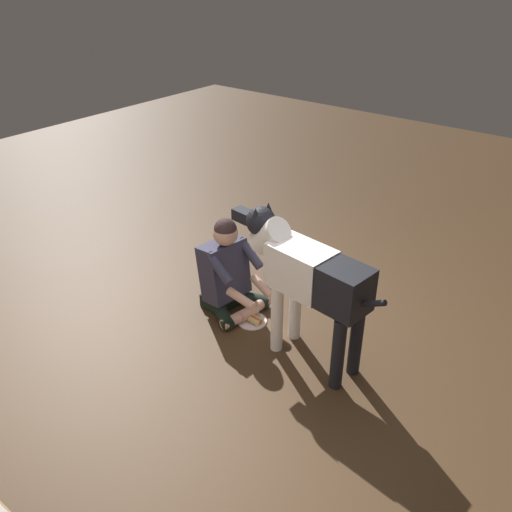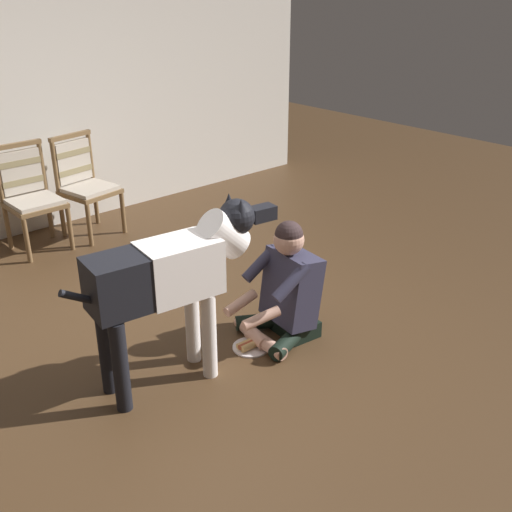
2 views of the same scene
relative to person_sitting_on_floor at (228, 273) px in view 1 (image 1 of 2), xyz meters
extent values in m
plane|color=#462F1C|center=(-0.56, 0.07, -0.36)|extent=(13.66, 13.66, 0.00)
cube|color=black|center=(0.08, -0.01, -0.30)|extent=(0.28, 0.37, 0.12)
cylinder|color=black|center=(-0.10, -0.14, -0.29)|extent=(0.41, 0.23, 0.11)
cylinder|color=tan|center=(-0.24, -0.06, -0.30)|extent=(0.11, 0.36, 0.09)
cylinder|color=black|center=(-0.06, 0.16, -0.29)|extent=(0.40, 0.31, 0.11)
cylinder|color=tan|center=(-0.22, 0.11, -0.30)|extent=(0.16, 0.37, 0.09)
cube|color=#313046|center=(0.05, -0.01, 0.02)|extent=(0.33, 0.43, 0.53)
cylinder|color=#313046|center=(-0.11, -0.16, 0.17)|extent=(0.30, 0.12, 0.24)
cylinder|color=tan|center=(-0.31, -0.09, -0.06)|extent=(0.28, 0.14, 0.12)
cylinder|color=#313046|center=(-0.07, 0.19, 0.17)|extent=(0.30, 0.12, 0.24)
cylinder|color=tan|center=(-0.27, 0.16, -0.06)|extent=(0.27, 0.08, 0.12)
sphere|color=tan|center=(0.02, 0.00, 0.38)|extent=(0.21, 0.21, 0.21)
sphere|color=#342526|center=(0.02, 0.00, 0.42)|extent=(0.19, 0.19, 0.19)
cylinder|color=white|center=(-0.66, 0.19, -0.07)|extent=(0.10, 0.10, 0.59)
cylinder|color=white|center=(-0.69, -0.02, -0.07)|extent=(0.10, 0.10, 0.59)
cylinder|color=black|center=(-1.25, 0.27, -0.07)|extent=(0.10, 0.10, 0.59)
cylinder|color=black|center=(-1.28, 0.05, -0.07)|extent=(0.10, 0.10, 0.59)
cube|color=white|center=(-0.80, 0.10, 0.40)|extent=(0.50, 0.36, 0.34)
cube|color=black|center=(-1.16, 0.15, 0.40)|extent=(0.44, 0.34, 0.33)
cylinder|color=white|center=(-0.49, 0.06, 0.55)|extent=(0.36, 0.25, 0.34)
sphere|color=black|center=(-0.39, 0.05, 0.64)|extent=(0.23, 0.23, 0.23)
cube|color=black|center=(-0.20, 0.03, 0.62)|extent=(0.18, 0.12, 0.09)
cone|color=black|center=(-0.39, 0.12, 0.72)|extent=(0.09, 0.09, 0.10)
cone|color=black|center=(-0.41, -0.02, 0.72)|extent=(0.09, 0.09, 0.10)
cylinder|color=black|center=(-1.37, 0.17, 0.37)|extent=(0.30, 0.08, 0.20)
cylinder|color=silver|center=(-0.29, 0.04, -0.35)|extent=(0.26, 0.26, 0.01)
cylinder|color=#DFB26C|center=(-0.29, 0.02, -0.32)|extent=(0.19, 0.06, 0.05)
cylinder|color=#DFB26C|center=(-0.29, 0.06, -0.32)|extent=(0.19, 0.06, 0.05)
cylinder|color=#AF4B2B|center=(-0.29, 0.04, -0.32)|extent=(0.20, 0.05, 0.04)
camera|label=1|loc=(-2.60, 2.91, 2.41)|focal=37.28mm
camera|label=2|loc=(-2.65, -2.65, 1.99)|focal=42.73mm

